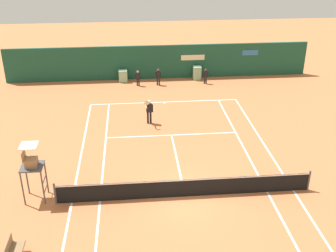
# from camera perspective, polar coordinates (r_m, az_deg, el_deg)

# --- Properties ---
(ground_plane) EXTENTS (80.00, 80.00, 0.01)m
(ground_plane) POSITION_cam_1_polar(r_m,az_deg,el_deg) (20.37, 2.15, -8.72)
(ground_plane) COLOR #C67042
(tennis_net) EXTENTS (12.10, 0.10, 1.07)m
(tennis_net) POSITION_cam_1_polar(r_m,az_deg,el_deg) (19.61, 2.39, -8.45)
(tennis_net) COLOR #4C4C51
(tennis_net) RESTS_ON ground_plane
(sponsor_back_wall) EXTENTS (25.00, 1.02, 2.81)m
(sponsor_back_wall) POSITION_cam_1_polar(r_m,az_deg,el_deg) (34.62, -1.25, 8.73)
(sponsor_back_wall) COLOR #194C38
(sponsor_back_wall) RESTS_ON ground_plane
(umpire_chair) EXTENTS (1.00, 1.00, 2.85)m
(umpire_chair) POSITION_cam_1_polar(r_m,az_deg,el_deg) (19.72, -18.32, -5.03)
(umpire_chair) COLOR #47474C
(umpire_chair) RESTS_ON ground_plane
(player_bench) EXTENTS (0.54, 1.33, 0.88)m
(player_bench) POSITION_cam_1_polar(r_m,az_deg,el_deg) (17.30, -20.68, -15.89)
(player_bench) COLOR #38383D
(player_bench) RESTS_ON ground_plane
(player_on_baseline) EXTENTS (0.58, 0.71, 1.82)m
(player_on_baseline) POSITION_cam_1_polar(r_m,az_deg,el_deg) (26.48, -2.63, 2.25)
(player_on_baseline) COLOR black
(player_on_baseline) RESTS_ON ground_plane
(ball_kid_left_post) EXTENTS (0.42, 0.18, 1.26)m
(ball_kid_left_post) POSITION_cam_1_polar(r_m,az_deg,el_deg) (33.16, -4.17, 6.74)
(ball_kid_left_post) COLOR black
(ball_kid_left_post) RESTS_ON ground_plane
(ball_kid_right_post) EXTENTS (0.42, 0.18, 1.25)m
(ball_kid_right_post) POSITION_cam_1_polar(r_m,az_deg,el_deg) (33.69, 5.20, 7.01)
(ball_kid_right_post) COLOR black
(ball_kid_right_post) RESTS_ON ground_plane
(ball_kid_centre_post) EXTENTS (0.46, 0.19, 1.36)m
(ball_kid_centre_post) POSITION_cam_1_polar(r_m,az_deg,el_deg) (33.21, -1.36, 6.94)
(ball_kid_centre_post) COLOR black
(ball_kid_centre_post) RESTS_ON ground_plane
(tennis_ball_near_service_line) EXTENTS (0.07, 0.07, 0.07)m
(tennis_ball_near_service_line) POSITION_cam_1_polar(r_m,az_deg,el_deg) (28.57, 8.43, 1.79)
(tennis_ball_near_service_line) COLOR #CCE033
(tennis_ball_near_service_line) RESTS_ON ground_plane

